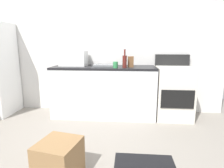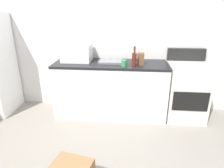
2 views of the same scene
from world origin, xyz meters
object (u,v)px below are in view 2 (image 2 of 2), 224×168
at_px(wine_bottle, 134,59).
at_px(microwave, 77,53).
at_px(stove_oven, 186,91).
at_px(knife_block, 141,59).
at_px(coffee_mug, 124,63).

bearing_deg(wine_bottle, microwave, 165.24).
height_order(stove_oven, wine_bottle, wine_bottle).
bearing_deg(knife_block, microwave, 173.07).
distance_m(microwave, wine_bottle, 0.95).
xyz_separation_m(stove_oven, coffee_mug, (-1.00, -0.20, 0.48)).
bearing_deg(microwave, wine_bottle, -14.76).
xyz_separation_m(stove_oven, microwave, (-1.77, 0.06, 0.57)).
xyz_separation_m(stove_oven, knife_block, (-0.75, -0.06, 0.52)).
bearing_deg(microwave, stove_oven, -2.00).
height_order(coffee_mug, knife_block, knife_block).
distance_m(microwave, knife_block, 1.03).
xyz_separation_m(microwave, knife_block, (1.02, -0.12, -0.05)).
height_order(microwave, coffee_mug, microwave).
bearing_deg(coffee_mug, microwave, 161.29).
height_order(stove_oven, coffee_mug, stove_oven).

